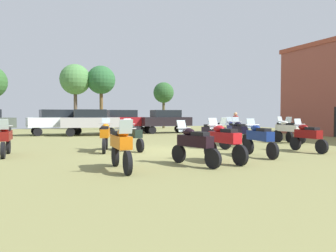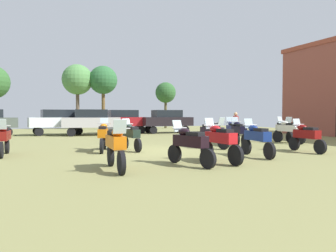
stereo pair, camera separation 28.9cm
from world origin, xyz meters
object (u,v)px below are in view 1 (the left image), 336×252
(car_2, at_px, (56,120))
(person_1, at_px, (235,124))
(motorcycle_6, at_px, (224,141))
(motorcycle_11, at_px, (240,132))
(motorcycle_5, at_px, (121,145))
(car_3, at_px, (122,120))
(motorcycle_9, at_px, (194,143))
(motorcycle_13, at_px, (288,130))
(car_6, at_px, (166,120))
(motorcycle_1, at_px, (283,129))
(motorcycle_4, at_px, (105,135))
(motorcycle_12, at_px, (308,136))
(motorcycle_8, at_px, (214,133))
(motorcycle_7, at_px, (233,131))
(motorcycle_10, at_px, (133,135))
(tree_3, at_px, (164,93))
(motorcycle_2, at_px, (259,138))
(car_4, at_px, (90,120))
(tree_4, at_px, (75,80))
(tree_6, at_px, (101,80))
(motorcycle_3, at_px, (6,138))

(car_2, height_order, person_1, car_2)
(motorcycle_6, relative_size, motorcycle_11, 1.06)
(motorcycle_5, relative_size, car_3, 0.52)
(motorcycle_9, height_order, car_3, car_3)
(motorcycle_13, bearing_deg, person_1, 104.04)
(car_3, bearing_deg, motorcycle_5, 166.30)
(car_6, bearing_deg, motorcycle_1, -161.49)
(motorcycle_6, distance_m, motorcycle_9, 1.25)
(motorcycle_4, distance_m, car_6, 13.93)
(motorcycle_11, bearing_deg, motorcycle_12, -56.66)
(motorcycle_6, xyz_separation_m, motorcycle_11, (3.87, 4.37, -0.01))
(motorcycle_4, distance_m, person_1, 9.55)
(motorcycle_8, bearing_deg, motorcycle_7, -161.78)
(motorcycle_4, relative_size, motorcycle_13, 1.02)
(motorcycle_10, bearing_deg, motorcycle_8, -15.27)
(motorcycle_4, xyz_separation_m, car_3, (4.21, 12.64, 0.44))
(motorcycle_1, xyz_separation_m, motorcycle_11, (-4.03, -1.18, 0.01))
(car_2, xyz_separation_m, car_6, (8.93, -1.07, 0.00))
(motorcycle_11, bearing_deg, car_6, 99.32)
(motorcycle_8, bearing_deg, car_2, -81.74)
(motorcycle_12, xyz_separation_m, tree_3, (3.42, 24.27, 3.43))
(motorcycle_8, bearing_deg, motorcycle_13, 170.09)
(motorcycle_2, xyz_separation_m, car_4, (-3.85, 14.88, 0.45))
(car_6, distance_m, tree_4, 12.71)
(motorcycle_10, relative_size, tree_3, 0.39)
(car_3, bearing_deg, motorcycle_1, -148.90)
(person_1, distance_m, tree_3, 18.00)
(motorcycle_5, bearing_deg, tree_4, -92.40)
(car_6, bearing_deg, motorcycle_2, 172.62)
(motorcycle_6, bearing_deg, motorcycle_9, -176.66)
(motorcycle_6, relative_size, car_6, 0.52)
(car_3, relative_size, car_4, 0.96)
(motorcycle_2, height_order, motorcycle_5, motorcycle_5)
(motorcycle_2, distance_m, motorcycle_7, 5.24)
(motorcycle_10, xyz_separation_m, motorcycle_13, (9.14, -0.01, 0.03))
(tree_3, xyz_separation_m, tree_6, (-7.22, 0.53, 1.22))
(motorcycle_6, height_order, car_6, car_6)
(motorcycle_11, relative_size, tree_4, 0.30)
(motorcycle_3, height_order, motorcycle_11, motorcycle_11)
(motorcycle_4, xyz_separation_m, motorcycle_13, (10.35, -0.17, 0.01))
(tree_6, bearing_deg, person_1, -75.08)
(motorcycle_3, height_order, car_4, car_4)
(motorcycle_6, bearing_deg, car_2, 98.63)
(motorcycle_2, xyz_separation_m, motorcycle_5, (-5.71, -0.83, 0.01))
(motorcycle_8, relative_size, tree_3, 0.38)
(motorcycle_1, relative_size, motorcycle_13, 0.97)
(car_6, height_order, tree_6, tree_6)
(motorcycle_11, bearing_deg, motorcycle_2, -101.88)
(motorcycle_10, height_order, car_4, car_4)
(car_3, distance_m, tree_3, 11.15)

